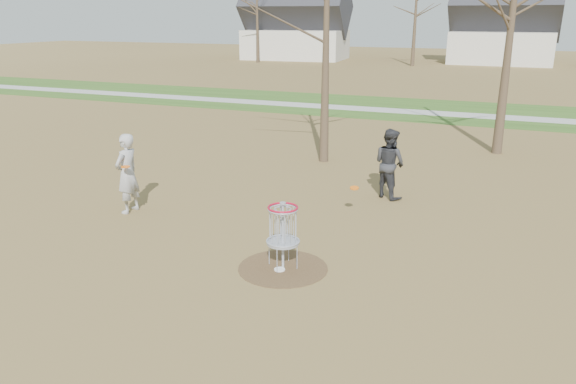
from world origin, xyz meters
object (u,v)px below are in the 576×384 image
(player_standing, at_px, (127,174))
(disc_golf_basket, at_px, (283,225))
(disc_grounded, at_px, (280,269))
(player_throwing, at_px, (389,163))

(player_standing, relative_size, disc_golf_basket, 1.51)
(player_standing, height_order, disc_golf_basket, player_standing)
(disc_grounded, relative_size, disc_golf_basket, 0.16)
(player_throwing, bearing_deg, player_standing, 63.53)
(disc_grounded, bearing_deg, player_throwing, 80.08)
(disc_golf_basket, bearing_deg, player_throwing, 80.11)
(player_throwing, distance_m, disc_golf_basket, 5.43)
(player_standing, height_order, player_throwing, player_standing)
(player_standing, bearing_deg, disc_grounded, 72.25)
(disc_grounded, height_order, disc_golf_basket, disc_golf_basket)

